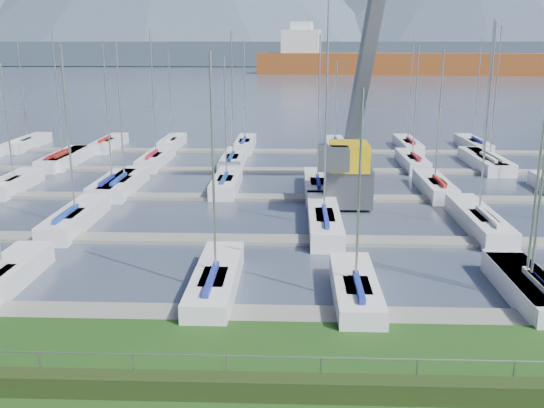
{
  "coord_description": "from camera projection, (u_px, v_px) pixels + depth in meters",
  "views": [
    {
      "loc": [
        1.08,
        -17.17,
        10.71
      ],
      "look_at": [
        0.0,
        12.0,
        3.0
      ],
      "focal_mm": 40.0,
      "sensor_mm": 36.0,
      "label": 1
    }
  ],
  "objects": [
    {
      "name": "fence",
      "position": [
        258.0,
        356.0,
        19.06
      ],
      "size": [
        80.0,
        0.04,
        0.04
      ],
      "primitive_type": "cylinder",
      "rotation": [
        0.0,
        1.57,
        0.0
      ],
      "color": "gray",
      "rests_on": "grass"
    },
    {
      "name": "hedge",
      "position": [
        257.0,
        387.0,
        18.89
      ],
      "size": [
        80.0,
        0.7,
        0.7
      ],
      "primitive_type": "cube",
      "color": "#233312",
      "rests_on": "grass"
    },
    {
      "name": "foothill",
      "position": [
        293.0,
        53.0,
        336.66
      ],
      "size": [
        900.0,
        80.0,
        12.0
      ],
      "primitive_type": "cube",
      "color": "#3B4957",
      "rests_on": "water"
    },
    {
      "name": "cargo_ship_mid",
      "position": [
        387.0,
        64.0,
        229.13
      ],
      "size": [
        107.69,
        30.65,
        21.5
      ],
      "rotation": [
        0.0,
        0.0,
        -0.12
      ],
      "color": "brown",
      "rests_on": "water"
    },
    {
      "name": "water",
      "position": [
        293.0,
        70.0,
        270.66
      ],
      "size": [
        800.0,
        540.0,
        0.2
      ],
      "primitive_type": "cube",
      "color": "#404A5E"
    },
    {
      "name": "crane",
      "position": [
        355.0,
        124.0,
        42.09
      ],
      "size": [
        5.4,
        13.23,
        22.35
      ],
      "rotation": [
        0.0,
        0.0,
        -0.02
      ],
      "color": "#55585D",
      "rests_on": "water"
    },
    {
      "name": "sailboat_fleet",
      "position": [
        258.0,
        116.0,
        45.93
      ],
      "size": [
        75.34,
        49.76,
        13.76
      ],
      "color": "navy",
      "rests_on": "water"
    },
    {
      "name": "docks",
      "position": [
        279.0,
        198.0,
        44.54
      ],
      "size": [
        90.0,
        41.6,
        0.25
      ],
      "color": "slate",
      "rests_on": "water"
    }
  ]
}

